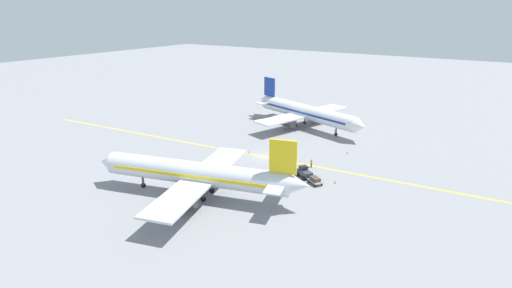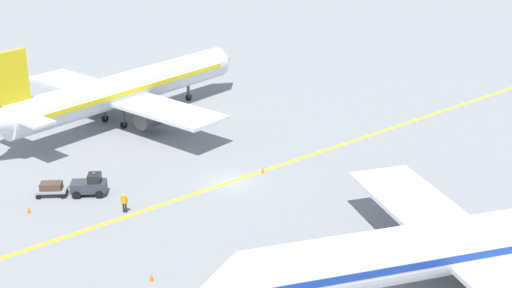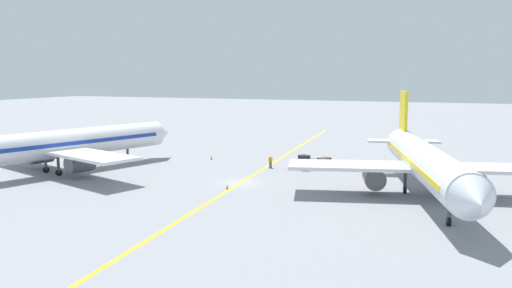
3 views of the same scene
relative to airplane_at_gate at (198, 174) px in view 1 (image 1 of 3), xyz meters
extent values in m
plane|color=gray|center=(20.47, 0.56, -3.71)|extent=(400.00, 400.00, 0.00)
cube|color=yellow|center=(20.47, 0.56, -3.71)|extent=(9.52, 119.68, 0.01)
cylinder|color=silver|center=(-0.11, 0.43, 0.09)|extent=(11.21, 29.91, 3.60)
cone|color=silver|center=(-4.29, 16.08, 0.09)|extent=(3.92, 3.20, 3.42)
cone|color=silver|center=(4.14, -15.52, 0.39)|extent=(3.73, 3.69, 3.06)
cube|color=yellow|center=(-0.11, 0.43, 0.24)|extent=(10.48, 27.03, 0.50)
cube|color=silver|center=(0.14, -0.54, -0.63)|extent=(28.39, 12.24, 0.36)
cylinder|color=#4C4C51|center=(-4.69, -1.83, -1.88)|extent=(2.95, 3.66, 2.20)
cylinder|color=#4C4C51|center=(4.98, 0.75, -1.88)|extent=(2.95, 3.66, 2.20)
cube|color=yellow|center=(3.50, -13.10, 4.39)|extent=(1.38, 3.96, 5.00)
cube|color=silver|center=(3.37, -12.62, 0.49)|extent=(9.31, 4.64, 0.24)
cylinder|color=#4C4C51|center=(-2.59, 9.70, -2.31)|extent=(0.36, 0.36, 2.00)
cylinder|color=black|center=(-2.59, 9.70, -3.31)|extent=(0.48, 0.85, 0.80)
cylinder|color=#4C4C51|center=(-1.14, -1.92, -2.31)|extent=(0.36, 0.36, 2.00)
cylinder|color=black|center=(-1.14, -1.92, -3.31)|extent=(0.48, 0.85, 0.80)
cylinder|color=#4C4C51|center=(1.95, -1.09, -2.31)|extent=(0.36, 0.36, 2.00)
cylinder|color=black|center=(1.95, -1.09, -3.31)|extent=(0.48, 0.85, 0.80)
cylinder|color=white|center=(44.36, 2.86, 0.09)|extent=(12.71, 29.64, 3.60)
cone|color=white|center=(39.35, -12.55, 0.09)|extent=(4.00, 3.34, 3.42)
cone|color=white|center=(49.47, 18.55, 0.39)|extent=(3.84, 3.80, 3.06)
cube|color=#193899|center=(44.36, 2.86, 0.24)|extent=(11.82, 26.80, 0.50)
cube|color=white|center=(44.67, 3.81, -0.63)|extent=(28.23, 13.62, 0.36)
cylinder|color=#4C4C51|center=(49.43, 2.26, -1.88)|extent=(3.08, 3.72, 2.20)
cylinder|color=#4C4C51|center=(39.92, 5.36, -1.88)|extent=(3.08, 3.72, 2.20)
cube|color=#193899|center=(48.70, 16.17, 4.39)|extent=(1.58, 3.91, 5.00)
cube|color=white|center=(48.54, 15.69, 0.49)|extent=(9.30, 5.07, 0.24)
cylinder|color=#4C4C51|center=(41.39, -6.27, -2.31)|extent=(0.36, 0.36, 2.00)
cylinder|color=black|center=(41.39, -6.27, -3.31)|extent=(0.51, 0.85, 0.80)
cylinder|color=#4C4C51|center=(46.50, 4.26, -2.31)|extent=(0.36, 0.36, 2.00)
cylinder|color=black|center=(46.50, 4.26, -3.31)|extent=(0.51, 0.85, 0.80)
cylinder|color=#4C4C51|center=(43.46, 5.26, -2.31)|extent=(0.36, 0.36, 2.00)
cylinder|color=black|center=(43.46, 5.26, -3.31)|extent=(0.51, 0.85, 0.80)
cube|color=#333842|center=(15.62, -10.89, -2.91)|extent=(2.85, 3.34, 0.90)
cube|color=black|center=(15.91, -10.42, -2.11)|extent=(1.66, 1.61, 0.70)
sphere|color=orange|center=(15.91, -10.42, -1.68)|extent=(0.16, 0.16, 0.16)
cylinder|color=black|center=(15.50, -9.67, -3.36)|extent=(0.58, 0.73, 0.70)
cylinder|color=black|center=(16.77, -10.46, -3.36)|extent=(0.58, 0.73, 0.70)
cylinder|color=black|center=(14.47, -11.33, -3.36)|extent=(0.58, 0.73, 0.70)
cylinder|color=black|center=(15.75, -12.12, -3.36)|extent=(0.58, 0.73, 0.70)
cube|color=gray|center=(13.94, -13.62, -3.17)|extent=(2.56, 2.95, 0.20)
cube|color=#4C382D|center=(13.94, -13.62, -2.77)|extent=(1.91, 2.14, 0.60)
cylinder|color=black|center=(13.95, -12.40, -3.49)|extent=(0.35, 0.45, 0.44)
cylinder|color=black|center=(15.03, -13.06, -3.49)|extent=(0.35, 0.45, 0.44)
cylinder|color=black|center=(12.86, -14.17, -3.49)|extent=(0.35, 0.45, 0.44)
cylinder|color=black|center=(13.93, -14.83, -3.49)|extent=(0.35, 0.45, 0.44)
cylinder|color=#23232D|center=(20.58, -9.76, -3.28)|extent=(0.16, 0.16, 0.85)
cylinder|color=#23232D|center=(20.44, -9.91, -3.28)|extent=(0.16, 0.16, 0.85)
cube|color=orange|center=(20.51, -9.84, -2.56)|extent=(0.41, 0.41, 0.60)
cylinder|color=orange|center=(20.67, -9.66, -2.56)|extent=(0.10, 0.10, 0.55)
cylinder|color=orange|center=(20.35, -10.01, -2.56)|extent=(0.10, 0.10, 0.55)
sphere|color=beige|center=(20.51, -9.84, -2.14)|extent=(0.22, 0.22, 0.22)
cone|color=orange|center=(31.12, -12.91, -3.43)|extent=(0.32, 0.32, 0.55)
cone|color=orange|center=(16.03, -16.37, -3.43)|extent=(0.32, 0.32, 0.55)
cone|color=orange|center=(20.51, 4.20, -3.43)|extent=(0.32, 0.32, 0.55)
cone|color=orange|center=(44.64, -4.75, -3.43)|extent=(0.32, 0.32, 0.55)
camera|label=1|loc=(-43.17, -38.50, 24.22)|focal=28.00mm
camera|label=2|loc=(69.86, -31.48, 23.00)|focal=50.00mm
camera|label=3|loc=(-2.57, 53.47, 8.78)|focal=35.00mm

